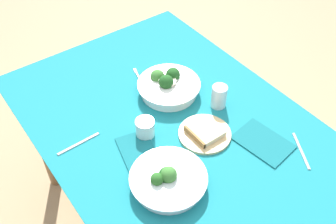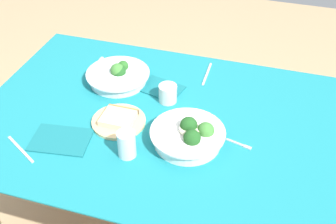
# 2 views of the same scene
# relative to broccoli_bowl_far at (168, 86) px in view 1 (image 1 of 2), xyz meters

# --- Properties ---
(ground_plane) EXTENTS (6.00, 6.00, 0.00)m
(ground_plane) POSITION_rel_broccoli_bowl_far_xyz_m (0.16, -0.10, -0.80)
(ground_plane) COLOR tan
(dining_table) EXTENTS (1.43, 1.01, 0.77)m
(dining_table) POSITION_rel_broccoli_bowl_far_xyz_m (0.16, -0.10, -0.15)
(dining_table) COLOR #197A84
(dining_table) RESTS_ON ground_plane
(broccoli_bowl_far) EXTENTS (0.28, 0.28, 0.10)m
(broccoli_bowl_far) POSITION_rel_broccoli_bowl_far_xyz_m (0.00, 0.00, 0.00)
(broccoli_bowl_far) COLOR white
(broccoli_bowl_far) RESTS_ON dining_table
(broccoli_bowl_near) EXTENTS (0.28, 0.28, 0.09)m
(broccoli_bowl_near) POSITION_rel_broccoli_bowl_far_xyz_m (0.40, -0.29, -0.01)
(broccoli_bowl_near) COLOR white
(broccoli_bowl_near) RESTS_ON dining_table
(bread_side_plate) EXTENTS (0.21, 0.21, 0.04)m
(bread_side_plate) POSITION_rel_broccoli_bowl_far_xyz_m (0.29, -0.03, -0.02)
(bread_side_plate) COLOR #D6B27A
(bread_side_plate) RESTS_ON dining_table
(water_glass_center) EXTENTS (0.07, 0.07, 0.10)m
(water_glass_center) POSITION_rel_broccoli_bowl_far_xyz_m (0.19, 0.12, 0.02)
(water_glass_center) COLOR silver
(water_glass_center) RESTS_ON dining_table
(water_glass_side) EXTENTS (0.08, 0.08, 0.08)m
(water_glass_side) POSITION_rel_broccoli_bowl_far_xyz_m (0.15, -0.22, 0.00)
(water_glass_side) COLOR silver
(water_glass_side) RESTS_ON dining_table
(fork_by_far_bowl) EXTENTS (0.10, 0.04, 0.00)m
(fork_by_far_bowl) POSITION_rel_broccoli_bowl_far_xyz_m (-0.18, -0.04, -0.03)
(fork_by_far_bowl) COLOR #B7B7BC
(fork_by_far_bowl) RESTS_ON dining_table
(table_knife_left) EXTENTS (0.16, 0.10, 0.00)m
(table_knife_left) POSITION_rel_broccoli_bowl_far_xyz_m (0.57, 0.21, -0.03)
(table_knife_left) COLOR #B7B7BC
(table_knife_left) RESTS_ON dining_table
(table_knife_right) EXTENTS (0.01, 0.18, 0.00)m
(table_knife_right) POSITION_rel_broccoli_bowl_far_xyz_m (0.04, -0.46, -0.03)
(table_knife_right) COLOR #B7B7BC
(table_knife_right) RESTS_ON dining_table
(napkin_folded_upper) EXTENTS (0.23, 0.18, 0.01)m
(napkin_folded_upper) POSITION_rel_broccoli_bowl_far_xyz_m (0.46, 0.13, -0.03)
(napkin_folded_upper) COLOR #156870
(napkin_folded_upper) RESTS_ON dining_table
(napkin_folded_lower) EXTENTS (0.21, 0.17, 0.01)m
(napkin_folded_lower) POSITION_rel_broccoli_bowl_far_xyz_m (0.20, -0.29, -0.03)
(napkin_folded_lower) COLOR #156870
(napkin_folded_lower) RESTS_ON dining_table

